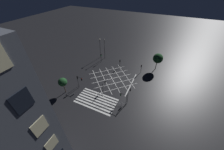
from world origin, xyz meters
name	(u,v)px	position (x,y,z in m)	size (l,w,h in m)	color
ground_plane	(112,78)	(0.00, 0.00, 0.00)	(200.00, 200.00, 0.00)	black
road_markings	(104,92)	(0.37, -6.70, 0.00)	(17.05, 22.02, 0.01)	silver
traffic_light_ne_main	(141,67)	(7.87, 7.34, 2.36)	(0.39, 0.36, 3.29)	black
traffic_light_se_cross	(129,93)	(8.13, -6.73, 2.99)	(0.36, 2.15, 4.09)	black
traffic_light_median_south	(104,84)	(0.37, -6.19, 2.68)	(0.36, 1.95, 3.69)	black
traffic_light_sw_cross	(78,79)	(-7.53, -8.10, 3.15)	(0.36, 0.39, 4.42)	black
traffic_light_sw_main	(80,80)	(-7.08, -7.66, 2.83)	(1.91, 0.36, 3.89)	black
traffic_light_se_main	(123,96)	(6.99, -8.22, 2.68)	(1.90, 0.36, 3.68)	black
traffic_light_nw_main	(101,56)	(-8.23, 7.71, 2.67)	(0.39, 0.36, 3.72)	black
traffic_light_median_north	(120,62)	(-0.10, 7.19, 2.41)	(0.36, 0.39, 3.36)	black
street_lamp_east	(100,44)	(-10.40, 10.92, 5.87)	(0.53, 0.53, 8.17)	black
street_lamp_west	(104,46)	(-8.40, 10.95, 5.52)	(0.44, 0.44, 8.42)	black
street_tree_near	(158,58)	(12.37, 11.80, 4.58)	(3.45, 3.45, 6.32)	#473323
street_tree_far	(63,82)	(-9.97, -11.52, 3.97)	(2.48, 2.48, 5.23)	#473323
pedestrian_railing	(112,103)	(4.61, -9.98, 0.67)	(7.27, 3.38, 1.05)	#B7B7BC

